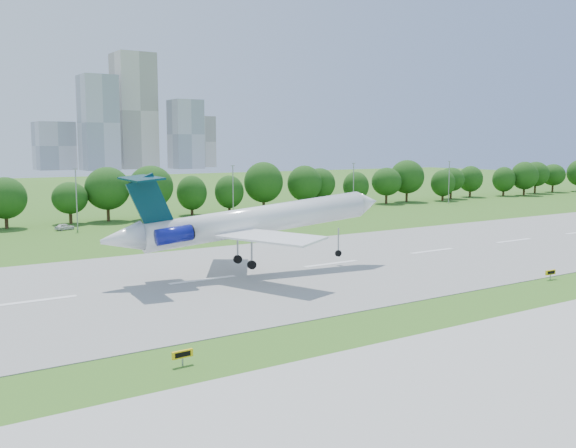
% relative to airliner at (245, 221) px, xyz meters
% --- Properties ---
extents(ground, '(600.00, 600.00, 0.00)m').
position_rel_airliner_xyz_m(ground, '(13.81, -25.18, -7.04)').
color(ground, '#336019').
rests_on(ground, ground).
extents(runway, '(400.00, 45.00, 0.08)m').
position_rel_airliner_xyz_m(runway, '(13.81, -0.18, -7.00)').
color(runway, gray).
rests_on(runway, ground).
extents(tree_line, '(288.40, 8.40, 10.40)m').
position_rel_airliner_xyz_m(tree_line, '(13.81, 66.82, -0.85)').
color(tree_line, '#382314').
rests_on(tree_line, ground).
extents(light_poles, '(175.90, 0.25, 12.19)m').
position_rel_airliner_xyz_m(light_poles, '(11.31, 56.82, -0.70)').
color(light_poles, gray).
rests_on(light_poles, ground).
extents(skyline, '(127.00, 52.00, 80.00)m').
position_rel_airliner_xyz_m(skyline, '(113.97, 365.43, 23.42)').
color(skyline, '#B2B2B7').
rests_on(skyline, ground).
extents(airliner, '(39.39, 28.44, 12.37)m').
position_rel_airliner_xyz_m(airliner, '(0.00, 0.00, 0.00)').
color(airliner, white).
rests_on(airliner, ground).
extents(taxi_sign_left, '(1.73, 0.30, 1.21)m').
position_rel_airliner_xyz_m(taxi_sign_left, '(-21.03, -27.58, -6.15)').
color(taxi_sign_left, gray).
rests_on(taxi_sign_left, ground).
extents(taxi_sign_centre, '(1.73, 0.31, 1.21)m').
position_rel_airliner_xyz_m(taxi_sign_centre, '(30.58, -23.54, -6.15)').
color(taxi_sign_centre, gray).
rests_on(taxi_sign_centre, ground).
extents(service_vehicle_b, '(4.10, 2.62, 1.30)m').
position_rel_airliner_xyz_m(service_vehicle_b, '(-8.41, 58.07, -6.39)').
color(service_vehicle_b, silver).
rests_on(service_vehicle_b, ground).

